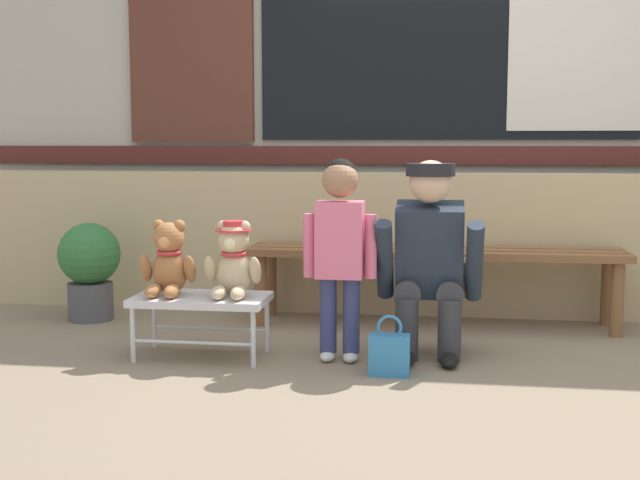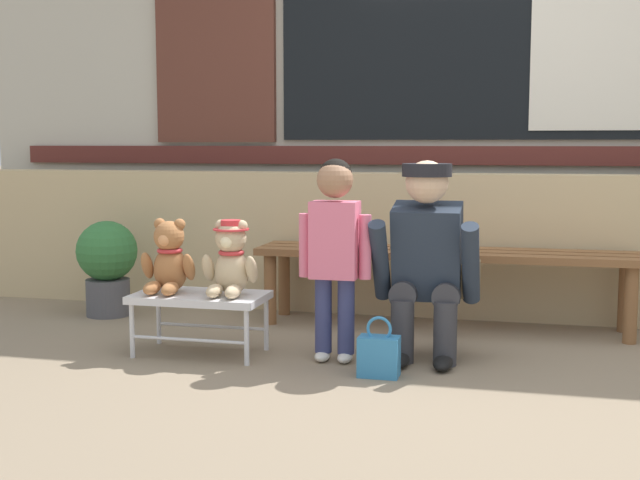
% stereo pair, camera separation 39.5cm
% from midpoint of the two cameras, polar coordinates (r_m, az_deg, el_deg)
% --- Properties ---
extents(ground_plane, '(60.00, 60.00, 0.00)m').
position_cam_midpoint_polar(ground_plane, '(3.76, 5.25, -9.30)').
color(ground_plane, '#84725B').
extents(brick_low_wall, '(6.62, 0.25, 0.85)m').
position_cam_midpoint_polar(brick_low_wall, '(5.07, 6.21, -0.26)').
color(brick_low_wall, tan).
rests_on(brick_low_wall, ground).
extents(shop_facade, '(6.76, 0.26, 3.38)m').
position_cam_midpoint_polar(shop_facade, '(5.59, 6.64, 13.48)').
color(shop_facade, '#B7B2A3').
rests_on(shop_facade, ground).
extents(wooden_bench_long, '(2.10, 0.40, 0.44)m').
position_cam_midpoint_polar(wooden_bench_long, '(4.72, 5.42, -1.40)').
color(wooden_bench_long, brown).
rests_on(wooden_bench_long, ground).
extents(small_display_bench, '(0.64, 0.36, 0.30)m').
position_cam_midpoint_polar(small_display_bench, '(4.10, -10.87, -4.23)').
color(small_display_bench, silver).
rests_on(small_display_bench, ground).
extents(teddy_bear_plain, '(0.28, 0.26, 0.36)m').
position_cam_midpoint_polar(teddy_bear_plain, '(4.12, -13.02, -1.43)').
color(teddy_bear_plain, '#A86B3D').
rests_on(teddy_bear_plain, small_display_bench).
extents(teddy_bear_with_hat, '(0.28, 0.27, 0.36)m').
position_cam_midpoint_polar(teddy_bear_with_hat, '(4.01, -8.76, -1.42)').
color(teddy_bear_with_hat, '#CCB289').
rests_on(teddy_bear_with_hat, small_display_bench).
extents(child_standing, '(0.35, 0.18, 0.96)m').
position_cam_midpoint_polar(child_standing, '(3.90, -1.53, 0.20)').
color(child_standing, navy).
rests_on(child_standing, ground).
extents(adult_crouching, '(0.50, 0.49, 0.95)m').
position_cam_midpoint_polar(adult_crouching, '(4.00, 4.80, -1.28)').
color(adult_crouching, '#333338').
rests_on(adult_crouching, ground).
extents(handbag_on_ground, '(0.18, 0.11, 0.27)m').
position_cam_midpoint_polar(handbag_on_ground, '(3.75, 1.72, -7.78)').
color(handbag_on_ground, teal).
rests_on(handbag_on_ground, ground).
extents(potted_plant, '(0.36, 0.36, 0.57)m').
position_cam_midpoint_polar(potted_plant, '(5.09, -17.61, -1.67)').
color(potted_plant, '#4C4C51').
rests_on(potted_plant, ground).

